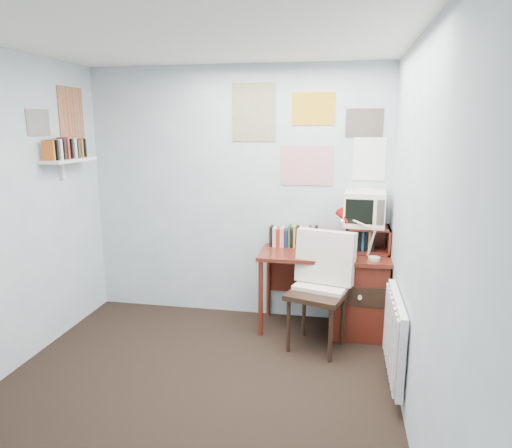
{
  "coord_description": "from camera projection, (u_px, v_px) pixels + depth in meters",
  "views": [
    {
      "loc": [
        1.02,
        -2.67,
        1.93
      ],
      "look_at": [
        0.34,
        0.99,
        1.12
      ],
      "focal_mm": 32.0,
      "sensor_mm": 36.0,
      "label": 1
    }
  ],
  "objects": [
    {
      "name": "crt_tv",
      "position": [
        365.0,
        207.0,
        4.23
      ],
      "size": [
        0.39,
        0.36,
        0.35
      ],
      "primitive_type": "cube",
      "rotation": [
        0.0,
        0.0,
        -0.06
      ],
      "color": "beige",
      "rests_on": "tv_riser"
    },
    {
      "name": "wall_shelf",
      "position": [
        69.0,
        160.0,
        4.12
      ],
      "size": [
        0.2,
        0.62,
        0.24
      ],
      "primitive_type": "cube",
      "color": "white",
      "rests_on": "left_wall"
    },
    {
      "name": "desk",
      "position": [
        352.0,
        291.0,
        4.28
      ],
      "size": [
        1.2,
        0.55,
        0.76
      ],
      "color": "#5B1F14",
      "rests_on": "ground"
    },
    {
      "name": "book_row",
      "position": [
        300.0,
        236.0,
        4.45
      ],
      "size": [
        0.6,
        0.14,
        0.22
      ],
      "primitive_type": "cube",
      "color": "#5B1F14",
      "rests_on": "desk"
    },
    {
      "name": "tv_riser",
      "position": [
        367.0,
        239.0,
        4.26
      ],
      "size": [
        0.4,
        0.3,
        0.25
      ],
      "primitive_type": "cube",
      "color": "#5B1F14",
      "rests_on": "desk"
    },
    {
      "name": "desk_chair",
      "position": [
        317.0,
        294.0,
        3.94
      ],
      "size": [
        0.63,
        0.62,
        1.0
      ],
      "primitive_type": "cube",
      "rotation": [
        0.0,
        0.0,
        -0.3
      ],
      "color": "black",
      "rests_on": "ground"
    },
    {
      "name": "posters_back",
      "position": [
        308.0,
        134.0,
        4.31
      ],
      "size": [
        1.2,
        0.01,
        0.9
      ],
      "primitive_type": "cube",
      "color": "white",
      "rests_on": "back_wall"
    },
    {
      "name": "back_wall",
      "position": [
        236.0,
        194.0,
        4.57
      ],
      "size": [
        3.0,
        0.02,
        2.5
      ],
      "primitive_type": "cube",
      "color": "silver",
      "rests_on": "ground"
    },
    {
      "name": "ground",
      "position": [
        181.0,
        410.0,
        3.15
      ],
      "size": [
        3.5,
        3.5,
        0.0
      ],
      "primitive_type": "plane",
      "color": "black",
      "rests_on": "ground"
    },
    {
      "name": "desk_lamp",
      "position": [
        375.0,
        239.0,
        3.99
      ],
      "size": [
        0.29,
        0.25,
        0.39
      ],
      "primitive_type": "cube",
      "rotation": [
        0.0,
        0.0,
        -0.08
      ],
      "color": "#AC100B",
      "rests_on": "desk"
    },
    {
      "name": "right_wall",
      "position": [
        422.0,
        246.0,
        2.62
      ],
      "size": [
        0.02,
        3.5,
        2.5
      ],
      "primitive_type": "cube",
      "color": "silver",
      "rests_on": "ground"
    },
    {
      "name": "radiator",
      "position": [
        395.0,
        336.0,
        3.33
      ],
      "size": [
        0.09,
        0.8,
        0.6
      ],
      "primitive_type": "cube",
      "color": "white",
      "rests_on": "right_wall"
    },
    {
      "name": "posters_left",
      "position": [
        56.0,
        117.0,
        4.06
      ],
      "size": [
        0.01,
        0.7,
        0.6
      ],
      "primitive_type": "cube",
      "color": "white",
      "rests_on": "left_wall"
    },
    {
      "name": "ceiling",
      "position": [
        166.0,
        24.0,
        2.63
      ],
      "size": [
        3.0,
        3.5,
        0.02
      ],
      "primitive_type": "cube",
      "color": "white",
      "rests_on": "back_wall"
    }
  ]
}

